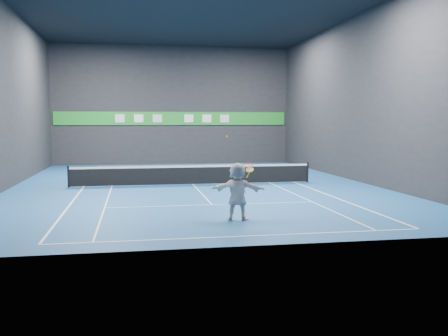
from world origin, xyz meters
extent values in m
plane|color=navy|center=(0.00, 0.00, 0.00)|extent=(26.00, 26.00, 0.00)
plane|color=black|center=(0.00, 0.00, 9.00)|extent=(26.00, 26.00, 0.00)
cube|color=#232325|center=(0.00, 13.00, 4.50)|extent=(18.00, 0.10, 9.00)
cube|color=#232325|center=(0.00, -13.00, 4.50)|extent=(18.00, 0.10, 9.00)
cube|color=#232325|center=(-9.00, 0.00, 4.50)|extent=(0.10, 26.00, 9.00)
cube|color=#232325|center=(9.00, 0.00, 4.50)|extent=(0.10, 26.00, 9.00)
cube|color=white|center=(0.00, -11.89, 0.00)|extent=(10.98, 0.08, 0.01)
cube|color=white|center=(0.00, 11.89, 0.00)|extent=(10.98, 0.08, 0.01)
cube|color=white|center=(-5.49, 0.00, 0.00)|extent=(0.08, 23.78, 0.01)
cube|color=white|center=(5.49, 0.00, 0.00)|extent=(0.08, 23.78, 0.01)
cube|color=white|center=(-4.11, 0.00, 0.00)|extent=(0.06, 23.78, 0.01)
cube|color=white|center=(4.11, 0.00, 0.00)|extent=(0.06, 23.78, 0.01)
cube|color=white|center=(0.00, -6.40, 0.00)|extent=(8.23, 0.06, 0.01)
cube|color=white|center=(0.00, 6.40, 0.00)|extent=(8.23, 0.06, 0.01)
cube|color=white|center=(0.00, 0.00, 0.00)|extent=(0.06, 12.80, 0.01)
imported|color=silver|center=(0.36, -9.54, 0.96)|extent=(1.86, 1.11, 1.91)
sphere|color=#DAF028|center=(0.04, -9.31, 2.75)|extent=(0.07, 0.07, 0.07)
cylinder|color=black|center=(-6.20, 0.00, 0.54)|extent=(0.10, 0.10, 1.07)
cylinder|color=black|center=(6.20, 0.00, 0.54)|extent=(0.10, 0.10, 1.07)
cube|color=black|center=(0.00, 0.00, 0.47)|extent=(12.40, 0.03, 0.86)
cube|color=white|center=(0.00, 0.00, 0.95)|extent=(12.40, 0.04, 0.10)
cube|color=#209329|center=(0.00, 12.94, 3.50)|extent=(17.64, 0.06, 1.00)
cube|color=white|center=(-4.00, 12.88, 3.50)|extent=(0.70, 0.04, 0.60)
cube|color=white|center=(-2.60, 12.88, 3.50)|extent=(0.70, 0.04, 0.60)
cube|color=silver|center=(-1.20, 12.88, 3.50)|extent=(0.70, 0.04, 0.60)
cube|color=white|center=(1.20, 12.88, 3.50)|extent=(0.70, 0.04, 0.60)
cube|color=white|center=(2.60, 12.88, 3.50)|extent=(0.70, 0.04, 0.60)
cube|color=white|center=(4.00, 12.88, 3.50)|extent=(0.70, 0.04, 0.60)
torus|color=red|center=(0.73, -9.49, 1.81)|extent=(0.41, 0.34, 0.28)
cylinder|color=#CAE952|center=(0.77, -9.49, 1.67)|extent=(0.37, 0.32, 0.21)
cylinder|color=#B21318|center=(0.66, -9.49, 1.64)|extent=(0.10, 0.12, 0.17)
cylinder|color=yellow|center=(0.72, -9.51, 1.49)|extent=(0.10, 0.21, 0.22)
camera|label=1|loc=(-2.97, -25.48, 3.24)|focal=40.00mm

